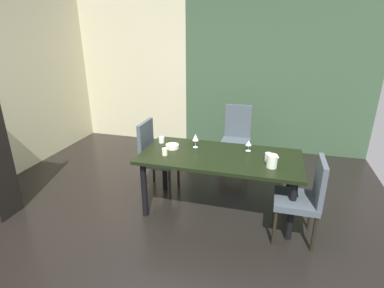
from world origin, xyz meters
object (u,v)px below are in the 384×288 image
object	(u,v)px
cup_right	(165,152)
dining_table	(220,162)
wine_glass_near_window	(195,138)
serving_bowl_south	(172,146)
cup_left	(268,157)
wine_glass_center	(249,143)
pitcher_rear	(272,161)
cup_front	(161,140)
chair_head_far	(237,135)
chair_left_far	(155,154)
chair_right_near	(305,195)

from	to	relation	value
cup_right	dining_table	bearing A→B (deg)	15.10
wine_glass_near_window	cup_right	bearing A→B (deg)	-129.67
serving_bowl_south	cup_left	size ratio (longest dim) A/B	1.63
wine_glass_center	pitcher_rear	world-z (taller)	pitcher_rear
cup_front	wine_glass_near_window	bearing A→B (deg)	-5.03
dining_table	wine_glass_near_window	size ratio (longest dim) A/B	10.71
chair_head_far	wine_glass_near_window	size ratio (longest dim) A/B	5.81
cup_front	pitcher_rear	distance (m)	1.44
chair_left_far	serving_bowl_south	size ratio (longest dim) A/B	6.01
serving_bowl_south	cup_left	distance (m)	1.15
chair_left_far	cup_front	world-z (taller)	chair_left_far
wine_glass_near_window	pitcher_rear	distance (m)	0.99
cup_right	cup_left	bearing A→B (deg)	6.79
chair_head_far	pitcher_rear	world-z (taller)	chair_head_far
pitcher_rear	chair_left_far	bearing A→B (deg)	162.96
serving_bowl_south	dining_table	bearing A→B (deg)	-5.89
serving_bowl_south	cup_right	world-z (taller)	cup_right
cup_right	cup_front	bearing A→B (deg)	116.01
cup_right	serving_bowl_south	bearing A→B (deg)	86.97
wine_glass_center	cup_front	bearing A→B (deg)	-179.24
wine_glass_center	cup_front	xyz separation A→B (m)	(-1.11, -0.01, -0.06)
cup_right	pitcher_rear	distance (m)	1.21
wine_glass_near_window	serving_bowl_south	size ratio (longest dim) A/B	1.06
dining_table	cup_right	bearing A→B (deg)	-164.90
dining_table	wine_glass_center	distance (m)	0.42
dining_table	cup_front	bearing A→B (deg)	165.33
dining_table	chair_left_far	bearing A→B (deg)	162.85
chair_right_near	cup_left	size ratio (longest dim) A/B	9.27
chair_right_near	serving_bowl_south	distance (m)	1.61
dining_table	wine_glass_near_window	world-z (taller)	wine_glass_near_window
serving_bowl_south	chair_head_far	bearing A→B (deg)	63.36
wine_glass_center	cup_left	world-z (taller)	wine_glass_center
cup_right	cup_front	xyz separation A→B (m)	(-0.18, 0.38, -0.00)
chair_head_far	chair_left_far	distance (m)	1.42
chair_right_near	wine_glass_center	world-z (taller)	chair_right_near
chair_left_far	wine_glass_near_window	distance (m)	0.70
chair_head_far	serving_bowl_south	xyz separation A→B (m)	(-0.64, -1.27, 0.22)
chair_right_near	serving_bowl_south	size ratio (longest dim) A/B	5.68
cup_front	serving_bowl_south	bearing A→B (deg)	-36.97
chair_head_far	pitcher_rear	xyz separation A→B (m)	(0.56, -1.51, 0.27)
dining_table	pitcher_rear	bearing A→B (deg)	-16.86
dining_table	cup_right	distance (m)	0.65
dining_table	chair_right_near	size ratio (longest dim) A/B	2.00
chair_left_far	cup_right	world-z (taller)	chair_left_far
wine_glass_near_window	cup_front	bearing A→B (deg)	174.97
chair_right_near	serving_bowl_south	xyz separation A→B (m)	(-1.55, 0.35, 0.25)
wine_glass_center	cup_left	bearing A→B (deg)	-46.70
chair_right_near	pitcher_rear	bearing A→B (deg)	72.14
chair_left_far	cup_right	xyz separation A→B (m)	(0.33, -0.46, 0.24)
serving_bowl_south	chair_right_near	bearing A→B (deg)	-12.90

